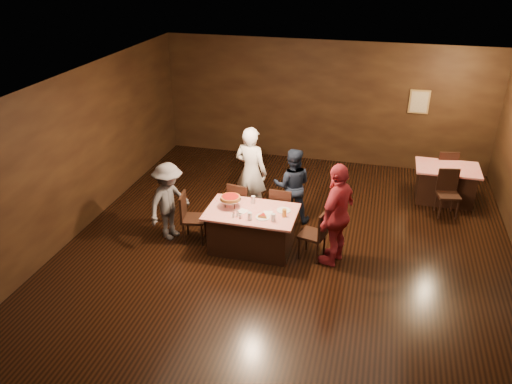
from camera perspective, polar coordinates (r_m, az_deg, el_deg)
room at (r=7.60m, az=3.09°, el=4.38°), size 10.00×10.04×3.02m
main_table at (r=8.99m, az=-0.51°, el=-4.33°), size 1.60×1.00×0.77m
back_table at (r=11.42m, az=20.80°, el=0.91°), size 1.30×0.90×0.77m
chair_far_left at (r=9.67m, az=-1.64°, el=-1.35°), size 0.48×0.48×0.95m
chair_far_right at (r=9.50m, az=3.00°, el=-1.92°), size 0.43×0.43×0.95m
chair_end_left at (r=9.26m, az=-7.10°, el=-2.94°), size 0.49×0.49×0.95m
chair_end_right at (r=8.76m, az=6.48°, el=-4.74°), size 0.51×0.51×0.95m
chair_back_near at (r=10.76m, az=21.14°, el=-0.23°), size 0.49×0.49×0.95m
chair_back_far at (r=11.94m, az=20.66°, el=2.50°), size 0.49×0.49×0.95m
diner_white_jacket at (r=9.90m, az=-0.58°, el=2.32°), size 0.77×0.59×1.87m
diner_navy_hoodie at (r=9.75m, az=4.15°, el=0.74°), size 0.82×0.69×1.53m
diner_grey_knit at (r=9.30m, az=-9.91°, el=-1.06°), size 0.84×1.10×1.50m
diner_red_shirt at (r=8.48m, az=9.25°, el=-2.55°), size 0.79×1.17×1.85m
pizza_stand at (r=8.86m, az=-2.93°, el=-0.69°), size 0.38×0.38×0.22m
plate_with_slice at (r=8.58m, az=0.78°, el=-2.80°), size 0.25×0.25×0.06m
plate_empty at (r=8.81m, az=3.20°, el=-2.12°), size 0.25×0.25×0.01m
glass_front_left at (r=8.50m, az=-0.72°, el=-2.76°), size 0.08×0.08×0.14m
glass_front_right at (r=8.46m, az=1.99°, el=-2.93°), size 0.08×0.08×0.14m
glass_amber at (r=8.60m, az=3.26°, el=-2.42°), size 0.08×0.08×0.14m
glass_back at (r=9.03m, az=-0.33°, el=-0.87°), size 0.08×0.08×0.14m
condiments at (r=8.58m, az=-2.17°, el=-2.63°), size 0.17×0.10×0.09m
napkin_center at (r=8.73m, az=1.39°, el=-2.41°), size 0.19×0.19×0.01m
napkin_left at (r=8.79m, az=-1.54°, el=-2.20°), size 0.21×0.21×0.01m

